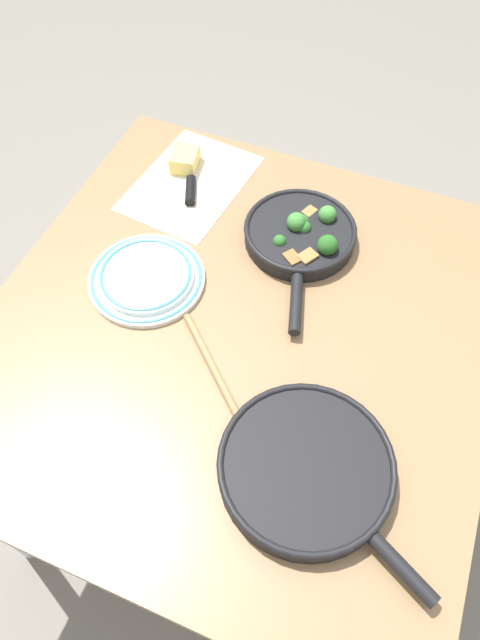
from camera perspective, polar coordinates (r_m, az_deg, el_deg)
The scene contains 9 objects.
ground_plane at distance 1.81m, azimuth -0.00°, elevation -13.72°, with size 14.00×14.00×0.00m, color slate.
dining_table_red at distance 1.21m, azimuth -0.00°, elevation -2.73°, with size 1.05×1.01×0.74m.
skillet_broccoli at distance 1.27m, azimuth 6.11°, elevation 8.47°, with size 0.38×0.25×0.07m.
skillet_eggs at distance 0.99m, azimuth 6.70°, elevation -14.54°, with size 0.30×0.40×0.05m.
wooden_spoon at distance 1.04m, azimuth -0.43°, elevation -9.15°, with size 0.28×0.30×0.02m.
parchment_sheet at distance 1.42m, azimuth -4.97°, elevation 13.49°, with size 0.36×0.27×0.00m.
grater_knife at distance 1.42m, azimuth -4.90°, elevation 13.86°, with size 0.23×0.12×0.02m.
cheese_block at distance 1.45m, azimuth -5.52°, elevation 15.68°, with size 0.09×0.07×0.04m.
dinner_plate_stack at distance 1.22m, azimuth -9.34°, elevation 4.26°, with size 0.25×0.25×0.03m.
Camera 1 is at (0.59, 0.24, 1.69)m, focal length 32.00 mm.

